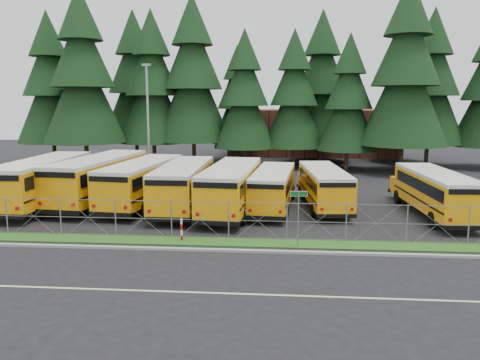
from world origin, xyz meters
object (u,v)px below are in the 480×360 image
at_px(bus_3, 185,186).
at_px(bus_4, 232,188).
at_px(bus_east, 433,193).
at_px(bus_2, 144,183).
at_px(bus_6, 323,188).
at_px(street_sign, 298,207).
at_px(bus_1, 102,180).
at_px(light_standard, 148,120).
at_px(bus_5, 274,189).
at_px(bus_0, 46,182).
at_px(striped_bollard, 182,230).

distance_m(bus_3, bus_4, 3.29).
bearing_deg(bus_east, bus_2, 172.48).
relative_size(bus_6, street_sign, 3.60).
bearing_deg(bus_1, light_standard, 85.18).
distance_m(bus_1, bus_east, 22.12).
height_order(bus_6, bus_east, bus_east).
xyz_separation_m(bus_5, bus_east, (9.95, -1.11, 0.08)).
bearing_deg(street_sign, bus_0, 154.29).
bearing_deg(bus_2, bus_0, -167.40).
xyz_separation_m(bus_3, street_sign, (7.16, -7.99, 0.53)).
bearing_deg(bus_4, light_standard, 135.19).
height_order(bus_3, striped_bollard, bus_3).
height_order(bus_0, bus_1, bus_1).
distance_m(bus_0, bus_4, 12.88).
bearing_deg(bus_4, bus_2, 171.12).
distance_m(bus_2, bus_5, 8.89).
height_order(bus_6, striped_bollard, bus_6).
bearing_deg(bus_1, bus_0, -153.74).
bearing_deg(bus_1, bus_4, -5.80).
bearing_deg(striped_bollard, street_sign, -5.63).
relative_size(bus_1, bus_2, 1.07).
distance_m(bus_4, light_standard, 12.90).
bearing_deg(bus_6, bus_0, 178.66).
bearing_deg(bus_4, street_sign, -57.63).
bearing_deg(striped_bollard, bus_3, 99.86).
height_order(bus_3, bus_5, bus_3).
xyz_separation_m(bus_6, light_standard, (-13.99, 7.46, 4.17)).
distance_m(bus_2, light_standard, 8.96).
xyz_separation_m(bus_5, bus_6, (3.32, 0.80, 0.01)).
relative_size(bus_1, bus_3, 1.08).
relative_size(bus_2, bus_4, 1.00).
height_order(bus_3, bus_4, bus_4).
relative_size(bus_3, light_standard, 1.13).
height_order(bus_6, light_standard, light_standard).
distance_m(bus_1, bus_2, 3.24).
xyz_separation_m(bus_0, bus_3, (9.63, -0.10, -0.11)).
distance_m(bus_east, street_sign, 11.35).
bearing_deg(bus_4, bus_1, 172.55).
bearing_deg(light_standard, bus_east, -24.44).
height_order(bus_0, bus_4, bus_0).
distance_m(bus_0, bus_1, 3.67).
distance_m(bus_3, street_sign, 10.74).
bearing_deg(bus_0, bus_east, -2.78).
xyz_separation_m(bus_0, bus_5, (15.51, 0.32, -0.30)).
xyz_separation_m(bus_1, street_sign, (13.35, -9.35, 0.41)).
bearing_deg(light_standard, bus_4, -49.17).
relative_size(street_sign, light_standard, 0.28).
height_order(bus_5, bus_east, bus_east).
height_order(bus_2, bus_4, same).
height_order(bus_2, striped_bollard, bus_2).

